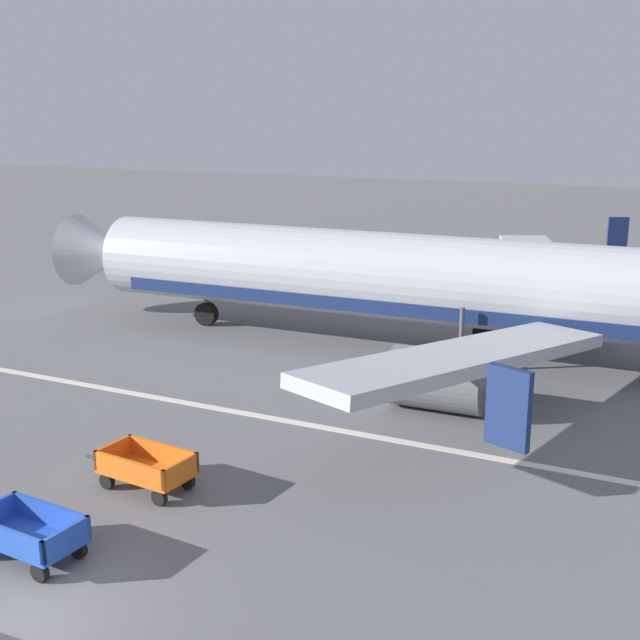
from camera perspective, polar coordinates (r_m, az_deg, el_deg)
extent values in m
plane|color=slate|center=(18.29, -20.45, -19.44)|extent=(220.00, 220.00, 0.00)
cube|color=silver|center=(26.99, -1.65, -7.20)|extent=(120.00, 0.36, 0.01)
cylinder|color=#B2B7BC|center=(34.54, 6.89, 2.93)|extent=(30.09, 4.55, 3.70)
cube|color=navy|center=(34.75, 6.84, 1.28)|extent=(27.09, 4.28, 0.56)
cone|color=#B2B7BC|center=(42.33, -15.02, 4.63)|extent=(3.30, 3.72, 3.63)
cube|color=#B2B7BC|center=(25.82, 10.06, -2.61)|extent=(6.96, 13.09, 1.35)
cube|color=navy|center=(18.96, 13.06, -6.01)|extent=(1.10, 0.57, 1.90)
cylinder|color=slate|center=(27.95, 8.29, -4.13)|extent=(3.26, 2.19, 2.10)
cube|color=#B2B7BC|center=(41.81, 15.72, 3.54)|extent=(7.59, 12.95, 1.35)
cube|color=navy|center=(47.79, 20.11, 5.65)|extent=(1.09, 0.62, 1.90)
cylinder|color=slate|center=(40.76, 13.55, 1.47)|extent=(3.26, 2.19, 2.10)
cylinder|color=#4C4C51|center=(39.18, -8.01, 1.89)|extent=(0.20, 0.20, 2.04)
cylinder|color=black|center=(39.41, -7.96, 0.43)|extent=(1.11, 0.48, 1.10)
cylinder|color=#4C4C51|center=(32.18, 9.89, -0.91)|extent=(0.20, 0.20, 2.04)
cylinder|color=black|center=(32.46, 9.81, -2.65)|extent=(1.11, 0.48, 1.10)
cylinder|color=#4C4C51|center=(36.34, 11.61, 0.76)|extent=(0.20, 0.20, 2.04)
cylinder|color=black|center=(36.59, 11.53, -0.80)|extent=(1.11, 0.48, 1.10)
cube|color=#234CB2|center=(20.30, -19.67, -14.22)|extent=(2.60, 1.58, 0.08)
cube|color=#234CB2|center=(19.81, -21.21, -14.09)|extent=(2.50, 0.29, 0.55)
cube|color=#234CB2|center=(20.53, -18.35, -12.79)|extent=(2.50, 0.29, 0.55)
cube|color=#234CB2|center=(19.34, -17.36, -14.47)|extent=(0.21, 1.40, 0.55)
cylinder|color=black|center=(21.39, -20.14, -13.54)|extent=(0.45, 0.19, 0.44)
cylinder|color=black|center=(19.48, -19.02, -16.33)|extent=(0.45, 0.19, 0.44)
cylinder|color=black|center=(20.11, -16.56, -15.09)|extent=(0.45, 0.19, 0.44)
cube|color=orange|center=(22.84, -12.03, -10.37)|extent=(2.62, 1.63, 0.08)
cube|color=orange|center=(22.30, -13.23, -10.19)|extent=(2.50, 0.34, 0.55)
cube|color=orange|center=(23.15, -10.97, -9.12)|extent=(2.50, 0.34, 0.55)
cube|color=orange|center=(23.50, -14.24, -8.94)|extent=(0.23, 1.40, 0.55)
cube|color=orange|center=(21.97, -9.75, -10.39)|extent=(0.23, 1.40, 0.55)
cylinder|color=#2D2D33|center=(24.04, -15.21, -9.39)|extent=(1.00, 0.18, 0.08)
cylinder|color=black|center=(23.21, -14.68, -10.84)|extent=(0.45, 0.20, 0.44)
cylinder|color=black|center=(23.92, -12.75, -9.94)|extent=(0.45, 0.20, 0.44)
cylinder|color=black|center=(22.00, -11.18, -12.07)|extent=(0.45, 0.20, 0.44)
cylinder|color=black|center=(22.75, -9.26, -11.06)|extent=(0.45, 0.20, 0.44)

